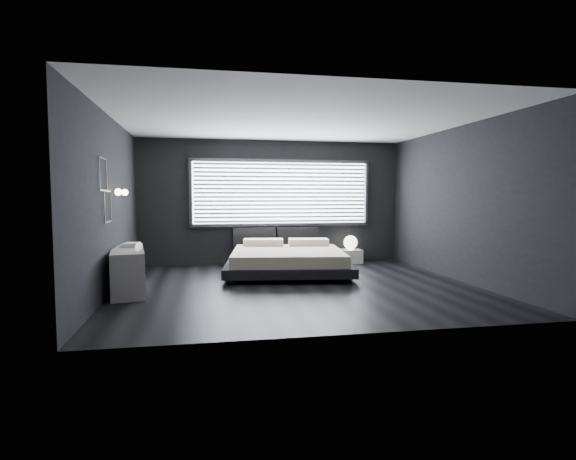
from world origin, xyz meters
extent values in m
plane|color=black|center=(0.00, 0.00, 0.00)|extent=(6.00, 6.00, 0.00)
plane|color=white|center=(0.00, 0.00, 2.80)|extent=(6.00, 6.00, 0.00)
cube|color=black|center=(0.00, 2.75, 1.40)|extent=(6.00, 0.04, 2.80)
cube|color=black|center=(0.00, -2.75, 1.40)|extent=(6.00, 0.04, 2.80)
cube|color=black|center=(-3.00, 0.00, 1.40)|extent=(0.04, 5.50, 2.80)
cube|color=black|center=(3.00, 0.00, 1.40)|extent=(0.04, 5.50, 2.80)
cube|color=white|center=(0.20, 2.73, 1.61)|extent=(4.00, 0.02, 1.38)
cube|color=#47474C|center=(-1.84, 2.70, 1.61)|extent=(0.06, 0.08, 1.48)
cube|color=#47474C|center=(2.24, 2.70, 1.61)|extent=(0.06, 0.08, 1.48)
cube|color=#47474C|center=(0.20, 2.70, 2.34)|extent=(4.14, 0.08, 0.06)
cube|color=#47474C|center=(0.20, 2.70, 0.88)|extent=(4.14, 0.08, 0.06)
cube|color=silver|center=(0.20, 2.67, 1.61)|extent=(3.94, 0.03, 1.32)
cube|color=black|center=(-0.44, 2.64, 0.57)|extent=(0.96, 0.16, 0.52)
cube|color=black|center=(0.56, 2.64, 0.57)|extent=(0.96, 0.16, 0.52)
cylinder|color=silver|center=(-2.95, 0.05, 1.60)|extent=(0.10, 0.02, 0.02)
sphere|color=#FFE5B7|center=(-2.88, 0.05, 1.60)|extent=(0.11, 0.11, 0.11)
cylinder|color=silver|center=(-2.95, 0.65, 1.60)|extent=(0.10, 0.02, 0.02)
sphere|color=#FFE5B7|center=(-2.88, 0.65, 1.60)|extent=(0.11, 0.11, 0.11)
cube|color=#47474C|center=(-2.98, -0.55, 2.08)|extent=(0.01, 0.46, 0.02)
cube|color=#47474C|center=(-2.98, -0.55, 1.62)|extent=(0.01, 0.46, 0.02)
cube|color=#47474C|center=(-2.98, -0.32, 1.85)|extent=(0.01, 0.02, 0.46)
cube|color=#47474C|center=(-2.98, -0.78, 1.85)|extent=(0.01, 0.02, 0.46)
cube|color=#47474C|center=(-2.98, -0.30, 1.61)|extent=(0.01, 0.46, 0.02)
cube|color=#47474C|center=(-2.98, -0.30, 1.15)|extent=(0.01, 0.46, 0.02)
cube|color=#47474C|center=(-2.98, -0.07, 1.38)|extent=(0.01, 0.02, 0.46)
cube|color=#47474C|center=(-2.98, -0.53, 1.38)|extent=(0.01, 0.02, 0.46)
cube|color=black|center=(-1.09, 0.45, 0.04)|extent=(0.15, 0.15, 0.09)
cube|color=black|center=(0.95, 0.17, 0.04)|extent=(0.15, 0.15, 0.09)
cube|color=black|center=(-0.83, 2.28, 0.04)|extent=(0.15, 0.15, 0.09)
cube|color=black|center=(1.21, 1.99, 0.04)|extent=(0.15, 0.15, 0.09)
cube|color=black|center=(0.06, 1.22, 0.17)|extent=(2.68, 2.59, 0.17)
cube|color=beige|center=(0.06, 1.22, 0.37)|extent=(2.40, 2.40, 0.22)
cube|color=#EEDFC7|center=(-0.30, 2.13, 0.55)|extent=(0.90, 0.57, 0.14)
cube|color=#EEDFC7|center=(0.66, 1.99, 0.55)|extent=(0.90, 0.57, 0.14)
cube|color=white|center=(1.73, 2.39, 0.16)|extent=(0.57, 0.49, 0.31)
sphere|color=white|center=(1.77, 2.43, 0.47)|extent=(0.32, 0.32, 0.32)
cube|color=white|center=(-2.78, 0.14, 0.35)|extent=(0.74, 1.80, 0.70)
cube|color=#47474C|center=(-2.54, 0.18, 0.35)|extent=(0.27, 1.70, 0.68)
cube|color=white|center=(-2.75, 0.34, 0.72)|extent=(0.32, 0.38, 0.04)
cube|color=white|center=(-2.74, 0.32, 0.75)|extent=(0.25, 0.32, 0.03)
camera|label=1|loc=(-1.56, -7.43, 1.53)|focal=28.00mm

